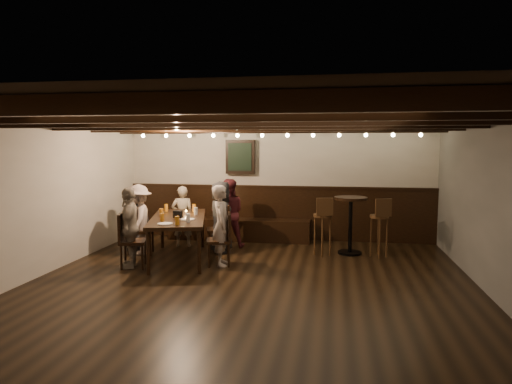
% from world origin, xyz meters
% --- Properties ---
extents(room, '(7.00, 7.00, 7.00)m').
position_xyz_m(room, '(-0.29, 2.21, 1.07)').
color(room, black).
rests_on(room, ground).
extents(dining_table, '(1.39, 2.17, 0.75)m').
position_xyz_m(dining_table, '(-1.50, 1.42, 0.69)').
color(dining_table, black).
rests_on(dining_table, floor).
extents(chair_left_near, '(0.51, 0.51, 0.91)m').
position_xyz_m(chair_left_near, '(-2.32, 1.67, 0.28)').
color(chair_left_near, black).
rests_on(chair_left_near, floor).
extents(chair_left_far, '(0.50, 0.50, 0.90)m').
position_xyz_m(chair_left_far, '(-2.08, 0.80, 0.27)').
color(chair_left_far, black).
rests_on(chair_left_far, floor).
extents(chair_right_near, '(0.51, 0.51, 0.91)m').
position_xyz_m(chair_right_near, '(-0.93, 2.04, 0.28)').
color(chair_right_near, black).
rests_on(chair_right_near, floor).
extents(chair_right_far, '(0.49, 0.49, 0.88)m').
position_xyz_m(chair_right_far, '(-0.69, 1.17, 0.27)').
color(chair_right_far, black).
rests_on(chair_right_far, floor).
extents(person_bench_left, '(0.66, 0.51, 1.19)m').
position_xyz_m(person_bench_left, '(-2.61, 2.06, 0.59)').
color(person_bench_left, black).
rests_on(person_bench_left, floor).
extents(person_bench_centre, '(0.50, 0.39, 1.20)m').
position_xyz_m(person_bench_centre, '(-1.77, 2.44, 0.60)').
color(person_bench_centre, gray).
rests_on(person_bench_centre, floor).
extents(person_bench_right, '(0.76, 0.66, 1.35)m').
position_xyz_m(person_bench_right, '(-0.87, 2.52, 0.67)').
color(person_bench_right, maroon).
rests_on(person_bench_right, floor).
extents(person_left_near, '(0.68, 0.93, 1.29)m').
position_xyz_m(person_left_near, '(-2.34, 1.67, 0.65)').
color(person_left_near, '#A7948D').
rests_on(person_left_near, floor).
extents(person_left_far, '(0.51, 0.83, 1.32)m').
position_xyz_m(person_left_far, '(-2.11, 0.80, 0.66)').
color(person_left_far, gray).
rests_on(person_left_far, floor).
extents(person_right_near, '(0.58, 0.74, 1.34)m').
position_xyz_m(person_right_near, '(-0.90, 2.05, 0.67)').
color(person_right_near, '#252527').
rests_on(person_right_near, floor).
extents(person_right_far, '(0.44, 0.56, 1.35)m').
position_xyz_m(person_right_far, '(-0.66, 1.18, 0.67)').
color(person_right_far, '#AA9B90').
rests_on(person_right_far, floor).
extents(pint_a, '(0.07, 0.07, 0.14)m').
position_xyz_m(pint_a, '(-1.95, 2.03, 0.82)').
color(pint_a, '#BF7219').
rests_on(pint_a, dining_table).
extents(pint_b, '(0.07, 0.07, 0.14)m').
position_xyz_m(pint_b, '(-1.43, 2.12, 0.82)').
color(pint_b, '#BF7219').
rests_on(pint_b, dining_table).
extents(pint_c, '(0.07, 0.07, 0.14)m').
position_xyz_m(pint_c, '(-1.82, 1.44, 0.82)').
color(pint_c, '#BF7219').
rests_on(pint_c, dining_table).
extents(pint_d, '(0.07, 0.07, 0.14)m').
position_xyz_m(pint_d, '(-1.27, 1.69, 0.82)').
color(pint_d, silver).
rests_on(pint_d, dining_table).
extents(pint_e, '(0.07, 0.07, 0.14)m').
position_xyz_m(pint_e, '(-1.60, 0.93, 0.82)').
color(pint_e, '#BF7219').
rests_on(pint_e, dining_table).
extents(pint_f, '(0.07, 0.07, 0.14)m').
position_xyz_m(pint_f, '(-1.17, 0.94, 0.82)').
color(pint_f, silver).
rests_on(pint_f, dining_table).
extents(pint_g, '(0.07, 0.07, 0.14)m').
position_xyz_m(pint_g, '(-1.25, 0.66, 0.82)').
color(pint_g, '#BF7219').
rests_on(pint_g, dining_table).
extents(plate_near, '(0.24, 0.24, 0.01)m').
position_xyz_m(plate_near, '(-1.47, 0.71, 0.76)').
color(plate_near, white).
rests_on(plate_near, dining_table).
extents(plate_far, '(0.24, 0.24, 0.01)m').
position_xyz_m(plate_far, '(-1.25, 1.18, 0.76)').
color(plate_far, white).
rests_on(plate_far, dining_table).
extents(condiment_caddy, '(0.15, 0.10, 0.12)m').
position_xyz_m(condiment_caddy, '(-1.49, 1.37, 0.81)').
color(condiment_caddy, black).
rests_on(condiment_caddy, dining_table).
extents(candle, '(0.05, 0.05, 0.05)m').
position_xyz_m(candle, '(-1.47, 1.74, 0.78)').
color(candle, beige).
rests_on(candle, dining_table).
extents(high_top_table, '(0.60, 0.60, 1.06)m').
position_xyz_m(high_top_table, '(1.48, 2.35, 0.69)').
color(high_top_table, black).
rests_on(high_top_table, floor).
extents(bar_stool_left, '(0.35, 0.37, 1.07)m').
position_xyz_m(bar_stool_left, '(0.98, 2.14, 0.40)').
color(bar_stool_left, '#392112').
rests_on(bar_stool_left, floor).
extents(bar_stool_right, '(0.37, 0.38, 1.07)m').
position_xyz_m(bar_stool_right, '(1.98, 2.19, 0.40)').
color(bar_stool_right, '#392112').
rests_on(bar_stool_right, floor).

